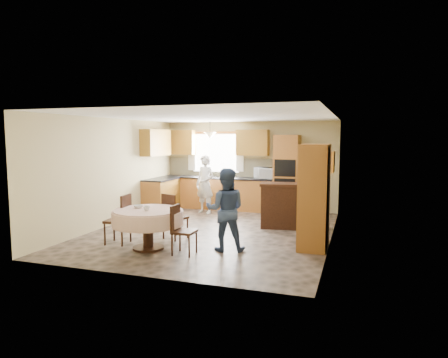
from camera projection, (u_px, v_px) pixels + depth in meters
name	position (u px, v px, depth m)	size (l,w,h in m)	color
floor	(213.00, 231.00, 8.75)	(5.00, 6.00, 0.01)	brown
ceiling	(213.00, 116.00, 8.49)	(5.00, 6.00, 0.01)	white
wall_back	(249.00, 166.00, 11.45)	(5.00, 0.02, 2.50)	tan
wall_front	(141.00, 193.00, 5.79)	(5.00, 0.02, 2.50)	tan
wall_left	(114.00, 172.00, 9.42)	(0.02, 6.00, 2.50)	tan
wall_right	(332.00, 179.00, 7.83)	(0.02, 6.00, 2.50)	tan
window	(216.00, 153.00, 11.71)	(1.40, 0.03, 1.10)	white
curtain_left	(192.00, 151.00, 11.90)	(0.22, 0.02, 1.15)	white
curtain_right	(240.00, 152.00, 11.42)	(0.22, 0.02, 1.15)	white
base_cab_back	(218.00, 193.00, 11.52)	(3.30, 0.60, 0.88)	#AD602E
counter_back	(218.00, 178.00, 11.47)	(3.30, 0.64, 0.04)	black
base_cab_left	(161.00, 196.00, 11.10)	(0.60, 1.20, 0.88)	#AD602E
counter_left	(161.00, 179.00, 11.05)	(0.64, 1.20, 0.04)	black
backsplash	(221.00, 167.00, 11.72)	(3.30, 0.02, 0.55)	#C3B88A
wall_cab_left	(181.00, 142.00, 11.88)	(0.85, 0.33, 0.72)	#A77829
wall_cab_right	(253.00, 143.00, 11.18)	(0.90, 0.33, 0.72)	#A77829
wall_cab_side	(156.00, 143.00, 10.99)	(0.33, 1.20, 0.72)	#A77829
oven_tower	(287.00, 174.00, 10.81)	(0.66, 0.62, 2.12)	#AD602E
oven_upper	(285.00, 168.00, 10.49)	(0.56, 0.01, 0.45)	black
oven_lower	(285.00, 187.00, 10.55)	(0.56, 0.01, 0.45)	black
pendant	(210.00, 135.00, 11.20)	(0.36, 0.36, 0.18)	beige
sideboard	(290.00, 207.00, 9.06)	(1.34, 0.55, 0.96)	#3C1D10
space_heater	(309.00, 217.00, 8.83)	(0.43, 0.30, 0.60)	black
cupboard	(314.00, 196.00, 7.44)	(0.51, 1.01, 1.93)	#AD602E
dining_table	(148.00, 218.00, 7.34)	(1.30, 1.30, 0.74)	#3C1D10
chair_left	(121.00, 217.00, 7.70)	(0.46, 0.46, 0.96)	#3C1D10
chair_back	(173.00, 214.00, 8.04)	(0.52, 0.52, 0.93)	#3C1D10
chair_right	(181.00, 227.00, 7.03)	(0.38, 0.38, 0.87)	#3C1D10
framed_picture	(333.00, 162.00, 8.45)	(0.06, 0.54, 0.44)	gold
microwave	(266.00, 173.00, 10.96)	(0.57, 0.38, 0.31)	silver
person_sink	(205.00, 184.00, 10.81)	(0.58, 0.38, 1.58)	silver
person_dining	(226.00, 210.00, 7.22)	(0.73, 0.57, 1.51)	navy
bowl_sideboard	(279.00, 185.00, 9.09)	(0.22, 0.22, 0.05)	#B2B2B2
bottle_sideboard	(308.00, 179.00, 8.87)	(0.13, 0.13, 0.33)	silver
cup_table	(147.00, 208.00, 7.20)	(0.11, 0.11, 0.09)	#B2B2B2
bowl_table	(138.00, 206.00, 7.47)	(0.18, 0.18, 0.06)	#B2B2B2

